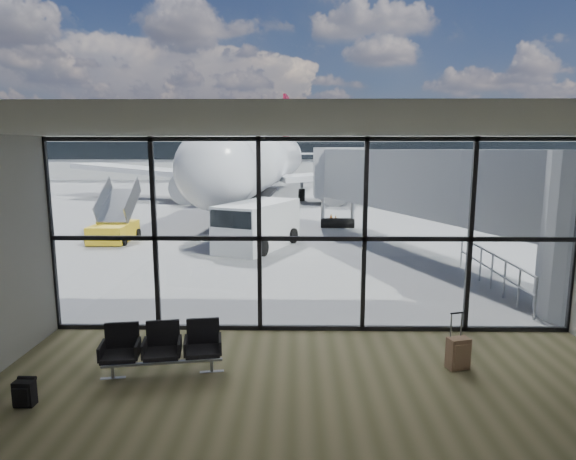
{
  "coord_description": "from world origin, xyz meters",
  "views": [
    {
      "loc": [
        -0.37,
        -10.8,
        4.22
      ],
      "look_at": [
        -0.59,
        3.0,
        1.89
      ],
      "focal_mm": 30.0,
      "sensor_mm": 36.0,
      "label": 1
    }
  ],
  "objects_px": {
    "backpack": "(24,393)",
    "airliner": "(266,162)",
    "seating_row": "(163,345)",
    "suitcase": "(458,353)",
    "belt_loader": "(254,209)",
    "mobile_stairs": "(114,229)",
    "service_van": "(256,225)"
  },
  "relations": [
    {
      "from": "suitcase",
      "to": "belt_loader",
      "type": "bearing_deg",
      "value": 89.64
    },
    {
      "from": "suitcase",
      "to": "mobile_stairs",
      "type": "xyz_separation_m",
      "value": [
        -11.55,
        13.02,
        0.22
      ]
    },
    {
      "from": "backpack",
      "to": "belt_loader",
      "type": "distance_m",
      "value": 22.03
    },
    {
      "from": "backpack",
      "to": "airliner",
      "type": "bearing_deg",
      "value": 87.38
    },
    {
      "from": "backpack",
      "to": "service_van",
      "type": "bearing_deg",
      "value": 78.71
    },
    {
      "from": "backpack",
      "to": "airliner",
      "type": "xyz_separation_m",
      "value": [
        2.03,
        33.27,
        2.95
      ]
    },
    {
      "from": "seating_row",
      "to": "mobile_stairs",
      "type": "height_order",
      "value": "mobile_stairs"
    },
    {
      "from": "service_van",
      "to": "mobile_stairs",
      "type": "relative_size",
      "value": 1.5
    },
    {
      "from": "airliner",
      "to": "service_van",
      "type": "distance_m",
      "value": 20.38
    },
    {
      "from": "seating_row",
      "to": "suitcase",
      "type": "xyz_separation_m",
      "value": [
        5.66,
        0.22,
        -0.21
      ]
    },
    {
      "from": "airliner",
      "to": "belt_loader",
      "type": "height_order",
      "value": "airliner"
    },
    {
      "from": "backpack",
      "to": "belt_loader",
      "type": "height_order",
      "value": "belt_loader"
    },
    {
      "from": "mobile_stairs",
      "to": "seating_row",
      "type": "bearing_deg",
      "value": -66.63
    },
    {
      "from": "backpack",
      "to": "mobile_stairs",
      "type": "bearing_deg",
      "value": 105.97
    },
    {
      "from": "belt_loader",
      "to": "service_van",
      "type": "bearing_deg",
      "value": -61.5
    },
    {
      "from": "backpack",
      "to": "airliner",
      "type": "height_order",
      "value": "airliner"
    },
    {
      "from": "service_van",
      "to": "suitcase",
      "type": "bearing_deg",
      "value": -43.65
    },
    {
      "from": "suitcase",
      "to": "belt_loader",
      "type": "xyz_separation_m",
      "value": [
        -5.74,
        20.47,
        0.26
      ]
    },
    {
      "from": "seating_row",
      "to": "backpack",
      "type": "height_order",
      "value": "seating_row"
    },
    {
      "from": "airliner",
      "to": "service_van",
      "type": "height_order",
      "value": "airliner"
    },
    {
      "from": "airliner",
      "to": "belt_loader",
      "type": "xyz_separation_m",
      "value": [
        -0.13,
        -11.33,
        -2.59
      ]
    },
    {
      "from": "belt_loader",
      "to": "mobile_stairs",
      "type": "height_order",
      "value": "mobile_stairs"
    },
    {
      "from": "suitcase",
      "to": "mobile_stairs",
      "type": "relative_size",
      "value": 0.34
    },
    {
      "from": "backpack",
      "to": "suitcase",
      "type": "bearing_deg",
      "value": 11.79
    },
    {
      "from": "seating_row",
      "to": "mobile_stairs",
      "type": "distance_m",
      "value": 14.49
    },
    {
      "from": "seating_row",
      "to": "suitcase",
      "type": "distance_m",
      "value": 5.67
    },
    {
      "from": "seating_row",
      "to": "airliner",
      "type": "relative_size",
      "value": 0.05
    },
    {
      "from": "service_van",
      "to": "belt_loader",
      "type": "relative_size",
      "value": 1.23
    },
    {
      "from": "backpack",
      "to": "mobile_stairs",
      "type": "distance_m",
      "value": 15.02
    },
    {
      "from": "suitcase",
      "to": "mobile_stairs",
      "type": "bearing_deg",
      "value": 115.56
    },
    {
      "from": "suitcase",
      "to": "service_van",
      "type": "bearing_deg",
      "value": 96.69
    },
    {
      "from": "suitcase",
      "to": "airliner",
      "type": "distance_m",
      "value": 32.41
    }
  ]
}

